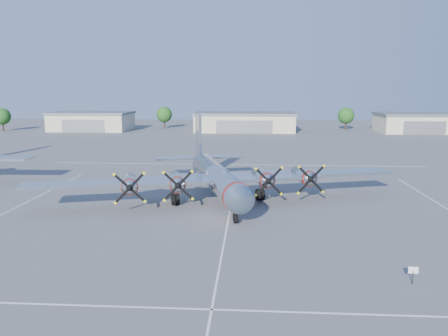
# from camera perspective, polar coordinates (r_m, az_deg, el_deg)

# --- Properties ---
(ground) EXTENTS (260.00, 260.00, 0.00)m
(ground) POSITION_cam_1_polar(r_m,az_deg,el_deg) (45.85, 0.91, -4.89)
(ground) COLOR #59595B
(ground) RESTS_ON ground
(parking_lines) EXTENTS (60.00, 50.08, 0.01)m
(parking_lines) POSITION_cam_1_polar(r_m,az_deg,el_deg) (44.17, 0.80, -5.48)
(parking_lines) COLOR silver
(parking_lines) RESTS_ON ground
(hangar_west) EXTENTS (22.60, 14.60, 5.40)m
(hangar_west) POSITION_cam_1_polar(r_m,az_deg,el_deg) (134.99, -16.87, 5.89)
(hangar_west) COLOR #B8AF92
(hangar_west) RESTS_ON ground
(hangar_center) EXTENTS (28.60, 14.60, 5.40)m
(hangar_center) POSITION_cam_1_polar(r_m,az_deg,el_deg) (126.53, 2.71, 6.05)
(hangar_center) COLOR #B8AF92
(hangar_center) RESTS_ON ground
(hangar_east) EXTENTS (20.60, 14.60, 5.40)m
(hangar_east) POSITION_cam_1_polar(r_m,az_deg,el_deg) (134.58, 23.70, 5.46)
(hangar_east) COLOR #B8AF92
(hangar_east) RESTS_ON ground
(tree_far_west) EXTENTS (4.80, 4.80, 6.64)m
(tree_far_west) POSITION_cam_1_polar(r_m,az_deg,el_deg) (142.10, -27.00, 6.02)
(tree_far_west) COLOR #382619
(tree_far_west) RESTS_ON ground
(tree_west) EXTENTS (4.80, 4.80, 6.64)m
(tree_west) POSITION_cam_1_polar(r_m,az_deg,el_deg) (137.14, -7.81, 6.93)
(tree_west) COLOR #382619
(tree_west) RESTS_ON ground
(tree_east) EXTENTS (4.80, 4.80, 6.64)m
(tree_east) POSITION_cam_1_polar(r_m,az_deg,el_deg) (135.34, 15.65, 6.60)
(tree_east) COLOR #382619
(tree_east) RESTS_ON ground
(main_bomber_b29) EXTENTS (45.36, 36.85, 8.72)m
(main_bomber_b29) POSITION_cam_1_polar(r_m,az_deg,el_deg) (48.61, -1.13, -4.02)
(main_bomber_b29) COLOR silver
(main_bomber_b29) RESTS_ON ground
(info_placard) EXTENTS (0.60, 0.10, 1.15)m
(info_placard) POSITION_cam_1_polar(r_m,az_deg,el_deg) (30.22, 23.47, -12.35)
(info_placard) COLOR black
(info_placard) RESTS_ON ground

